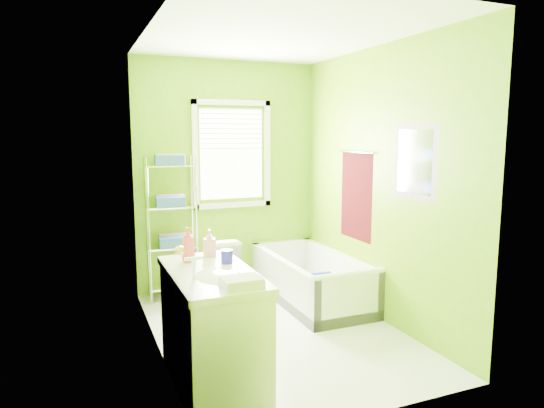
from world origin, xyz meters
name	(u,v)px	position (x,y,z in m)	size (l,w,h in m)	color
ground	(276,331)	(0.00, 0.00, 0.00)	(2.90, 2.90, 0.00)	silver
room_envelope	(277,161)	(0.00, 0.00, 1.55)	(2.14, 2.94, 2.62)	#5E8C06
window	(232,149)	(0.05, 1.42, 1.61)	(0.92, 0.05, 1.22)	white
door	(184,263)	(-1.04, -1.00, 1.00)	(0.09, 0.80, 2.00)	white
right_wall_decor	(378,183)	(1.04, -0.02, 1.32)	(0.04, 1.48, 1.17)	#3D070A
bathtub	(312,285)	(0.67, 0.61, 0.17)	(0.76, 1.62, 0.52)	white
toilet	(216,267)	(-0.25, 1.12, 0.34)	(0.38, 0.66, 0.68)	white
vanity	(213,324)	(-0.78, -0.67, 0.44)	(0.57, 1.11, 1.09)	white
wire_shelf_unit	(173,212)	(-0.67, 1.28, 0.95)	(0.55, 0.43, 1.57)	silver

